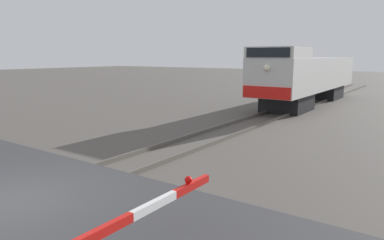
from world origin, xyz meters
TOP-DOWN VIEW (x-y plane):
  - ground_plane at (0.00, 0.00)m, footprint 160.00×160.00m
  - rail_track_right at (0.72, 0.00)m, footprint 0.08×80.00m
  - road_surface at (0.00, 0.00)m, footprint 36.00×5.90m
  - locomotive at (0.00, 20.91)m, footprint 2.82×14.66m

SIDE VIEW (x-z plane):
  - ground_plane at x=0.00m, z-range 0.00..0.00m
  - rail_track_right at x=0.72m, z-range 0.00..0.15m
  - road_surface at x=0.00m, z-range 0.00..0.16m
  - locomotive at x=0.00m, z-range 0.05..3.86m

